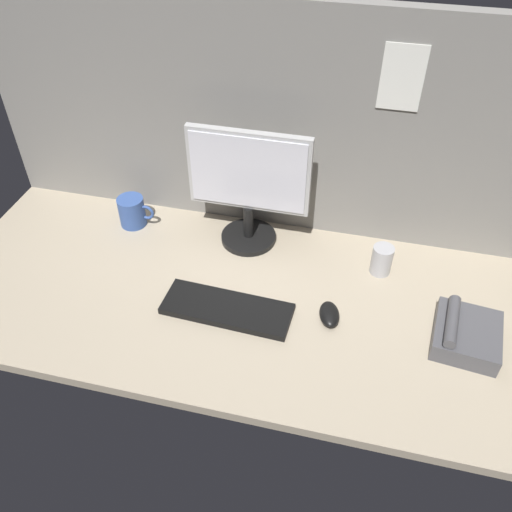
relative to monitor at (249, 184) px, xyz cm
name	(u,v)px	position (x,y,z in cm)	size (l,w,h in cm)	color
ground_plane	(240,296)	(3.50, -25.11, -22.82)	(180.00, 80.00, 3.00)	tan
cubicle_wall_back	(269,122)	(3.55, 12.39, 14.93)	(180.00, 5.50, 72.45)	gray
monitor	(249,184)	(0.00, 0.00, 0.00)	(37.90, 18.00, 39.13)	black
keyboard	(227,309)	(1.92, -33.31, -20.32)	(37.00, 13.00, 2.00)	black
mouse	(329,314)	(30.60, -29.18, -19.62)	(5.60, 9.60, 3.40)	black
mug_steel	(382,260)	(43.22, -6.10, -16.58)	(6.43, 6.43, 9.47)	#B2B2B7
mug_ceramic_blue	(132,211)	(-40.05, -1.71, -16.15)	(12.39, 8.82, 10.31)	#38569E
desk_phone	(465,334)	(66.96, -29.07, -18.13)	(19.06, 20.82, 8.80)	#4C4C51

